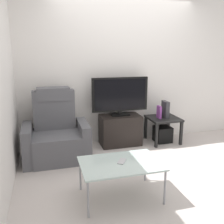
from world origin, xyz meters
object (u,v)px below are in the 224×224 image
(subwoofer_box, at_px, (163,134))
(coffee_table, at_px, (121,165))
(television, at_px, (120,96))
(cell_phone, at_px, (122,161))
(side_table, at_px, (163,121))
(recliner_armchair, at_px, (56,135))
(game_console, at_px, (165,109))
(tv_stand, at_px, (120,130))
(book_upright, at_px, (159,112))

(subwoofer_box, relative_size, coffee_table, 0.32)
(television, xyz_separation_m, cell_phone, (-0.47, -1.59, -0.46))
(coffee_table, bearing_deg, side_table, 49.72)
(recliner_armchair, height_order, coffee_table, recliner_armchair)
(side_table, bearing_deg, television, 173.41)
(game_console, height_order, cell_phone, game_console)
(tv_stand, relative_size, side_table, 1.31)
(subwoofer_box, distance_m, coffee_table, 2.01)
(recliner_armchair, distance_m, game_console, 1.98)
(cell_phone, bearing_deg, television, 106.35)
(recliner_armchair, height_order, side_table, recliner_armchair)
(television, bearing_deg, cell_phone, -106.39)
(television, distance_m, side_table, 0.94)
(tv_stand, relative_size, book_upright, 3.16)
(tv_stand, distance_m, coffee_table, 1.67)
(cell_phone, bearing_deg, game_console, 81.95)
(game_console, bearing_deg, side_table, -164.05)
(game_console, height_order, coffee_table, game_console)
(tv_stand, height_order, coffee_table, tv_stand)
(television, height_order, side_table, television)
(subwoofer_box, bearing_deg, television, 173.41)
(recliner_armchair, xyz_separation_m, book_upright, (1.82, 0.18, 0.20))
(television, relative_size, game_console, 3.35)
(coffee_table, xyz_separation_m, cell_phone, (0.02, 0.02, 0.03))
(side_table, xyz_separation_m, book_upright, (-0.10, -0.02, 0.18))
(television, height_order, coffee_table, television)
(cell_phone, bearing_deg, subwoofer_box, 82.54)
(tv_stand, xyz_separation_m, television, (0.00, 0.02, 0.62))
(television, xyz_separation_m, coffee_table, (-0.49, -1.61, -0.49))
(tv_stand, distance_m, side_table, 0.81)
(tv_stand, bearing_deg, subwoofer_box, -5.24)
(television, bearing_deg, coffee_table, -106.89)
(side_table, height_order, book_upright, book_upright)
(cell_phone, bearing_deg, coffee_table, -103.26)
(book_upright, distance_m, cell_phone, 1.89)
(game_console, xyz_separation_m, cell_phone, (-1.30, -1.51, -0.18))
(game_console, bearing_deg, coffee_table, -130.86)
(game_console, distance_m, coffee_table, 2.03)
(side_table, distance_m, cell_phone, 1.96)
(tv_stand, height_order, recliner_armchair, recliner_armchair)
(tv_stand, xyz_separation_m, game_console, (0.83, -0.06, 0.34))
(coffee_table, height_order, cell_phone, cell_phone)
(recliner_armchair, distance_m, subwoofer_box, 1.95)
(book_upright, distance_m, coffee_table, 1.92)
(tv_stand, relative_size, game_console, 2.38)
(television, bearing_deg, side_table, -6.59)
(subwoofer_box, relative_size, cell_phone, 1.90)
(television, height_order, game_console, television)
(cell_phone, bearing_deg, side_table, 82.54)
(television, height_order, cell_phone, television)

